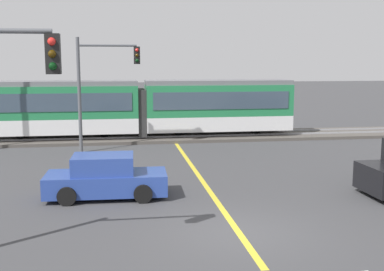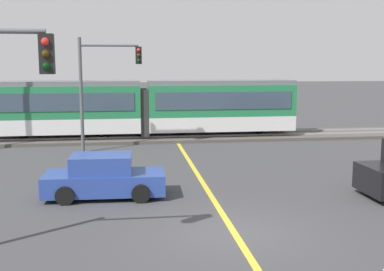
% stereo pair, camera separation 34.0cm
% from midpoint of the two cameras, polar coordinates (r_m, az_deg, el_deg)
% --- Properties ---
extents(ground_plane, '(200.00, 200.00, 0.00)m').
position_cam_midpoint_polar(ground_plane, '(13.77, 4.84, -11.40)').
color(ground_plane, '#3D3D3F').
extents(track_bed, '(120.00, 4.00, 0.18)m').
position_cam_midpoint_polar(track_bed, '(30.00, -2.66, -0.17)').
color(track_bed, '#4C4742').
rests_on(track_bed, ground).
extents(rail_near, '(120.00, 0.08, 0.10)m').
position_cam_midpoint_polar(rail_near, '(29.28, -2.51, -0.12)').
color(rail_near, '#939399').
rests_on(rail_near, track_bed).
extents(rail_far, '(120.00, 0.08, 0.10)m').
position_cam_midpoint_polar(rail_far, '(30.69, -2.80, 0.29)').
color(rail_far, '#939399').
rests_on(rail_far, track_bed).
extents(light_rail_tram, '(18.50, 2.64, 3.43)m').
position_cam_midpoint_polar(light_rail_tram, '(29.62, -6.32, 3.49)').
color(light_rail_tram, silver).
rests_on(light_rail_tram, track_bed).
extents(lane_centre_line, '(0.20, 17.41, 0.01)m').
position_cam_midpoint_polar(lane_centre_line, '(19.60, 0.62, -5.23)').
color(lane_centre_line, gold).
rests_on(lane_centre_line, ground).
extents(sedan_crossing, '(4.25, 2.02, 1.52)m').
position_cam_midpoint_polar(sedan_crossing, '(17.23, -10.73, -4.96)').
color(sedan_crossing, '#284293').
rests_on(sedan_crossing, ground).
extents(traffic_light_far_left, '(3.25, 0.38, 5.98)m').
position_cam_midpoint_polar(traffic_light_far_left, '(25.56, -11.24, 6.77)').
color(traffic_light_far_left, '#515459').
rests_on(traffic_light_far_left, ground).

